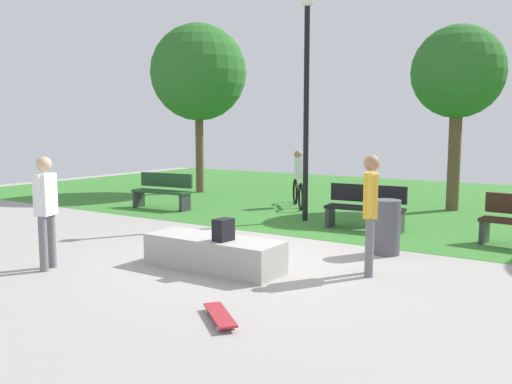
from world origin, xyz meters
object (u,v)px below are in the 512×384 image
at_px(skater_performing_trick, 46,204).
at_px(skater_watching, 370,205).
at_px(park_bench_far_right, 163,190).
at_px(tree_tall_oak, 199,73).
at_px(concrete_ledge, 214,253).
at_px(park_bench_near_path, 366,206).
at_px(cyclist_on_bicycle, 298,183).
at_px(tree_young_birch, 458,73).
at_px(lamp_post, 306,88).
at_px(backpack_on_ledge, 223,230).
at_px(skateboard_by_ledge, 220,315).
at_px(trash_bin, 386,227).

relative_size(skater_performing_trick, skater_watching, 0.98).
relative_size(park_bench_far_right, tree_tall_oak, 0.31).
bearing_deg(skater_watching, concrete_ledge, -155.25).
bearing_deg(park_bench_near_path, cyclist_on_bicycle, 142.89).
height_order(tree_young_birch, lamp_post, lamp_post).
relative_size(backpack_on_ledge, skater_watching, 0.19).
bearing_deg(skater_watching, tree_young_birch, 93.86).
xyz_separation_m(backpack_on_ledge, skateboard_by_ledge, (1.12, -1.58, -0.57)).
relative_size(concrete_ledge, lamp_post, 0.43).
relative_size(skater_watching, tree_young_birch, 0.37).
distance_m(skateboard_by_ledge, tree_tall_oak, 12.25).
bearing_deg(skateboard_by_ledge, tree_tall_oak, 130.12).
relative_size(park_bench_far_right, cyclist_on_bicycle, 1.08).
relative_size(backpack_on_ledge, trash_bin, 0.35).
bearing_deg(skater_watching, tree_tall_oak, 142.48).
bearing_deg(lamp_post, trash_bin, -38.70).
distance_m(concrete_ledge, tree_tall_oak, 10.13).
relative_size(skateboard_by_ledge, park_bench_far_right, 0.45).
distance_m(concrete_ledge, skater_performing_trick, 2.56).
relative_size(skater_performing_trick, park_bench_far_right, 1.02).
xyz_separation_m(trash_bin, cyclist_on_bicycle, (-3.79, 3.88, 0.18)).
distance_m(skater_watching, skateboard_by_ledge, 2.87).
distance_m(skater_performing_trick, skater_watching, 4.70).
relative_size(tree_tall_oak, tree_young_birch, 1.16).
bearing_deg(skateboard_by_ledge, cyclist_on_bicycle, 113.06).
bearing_deg(trash_bin, concrete_ledge, -128.41).
height_order(skateboard_by_ledge, park_bench_far_right, park_bench_far_right).
height_order(skater_watching, park_bench_near_path, skater_watching).
xyz_separation_m(skateboard_by_ledge, lamp_post, (-2.19, 6.08, 2.88)).
bearing_deg(concrete_ledge, trash_bin, 51.59).
xyz_separation_m(skater_watching, park_bench_near_path, (-1.33, 3.20, -0.52)).
relative_size(skater_watching, skateboard_by_ledge, 2.30).
distance_m(skater_watching, tree_tall_oak, 10.70).
bearing_deg(skateboard_by_ledge, tree_young_birch, 88.72).
bearing_deg(tree_young_birch, tree_tall_oak, -175.97).
bearing_deg(skater_watching, cyclist_on_bicycle, 127.54).
bearing_deg(skater_performing_trick, concrete_ledge, 33.85).
height_order(tree_young_birch, trash_bin, tree_young_birch).
height_order(skateboard_by_ledge, park_bench_near_path, park_bench_near_path).
xyz_separation_m(backpack_on_ledge, park_bench_far_right, (-4.97, 4.08, -0.15)).
height_order(park_bench_far_right, park_bench_near_path, same).
bearing_deg(concrete_ledge, park_bench_near_path, 80.09).
bearing_deg(backpack_on_ledge, concrete_ledge, 75.05).
xyz_separation_m(skater_performing_trick, trash_bin, (3.85, 3.66, -0.52)).
bearing_deg(park_bench_far_right, skater_performing_trick, -63.39).
xyz_separation_m(skater_watching, tree_tall_oak, (-8.19, 6.29, 2.78)).
distance_m(backpack_on_ledge, cyclist_on_bicycle, 6.67).
xyz_separation_m(backpack_on_ledge, park_bench_near_path, (0.46, 4.25, -0.15)).
distance_m(skater_performing_trick, tree_tall_oak, 9.94).
bearing_deg(skater_performing_trick, lamp_post, 77.98).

